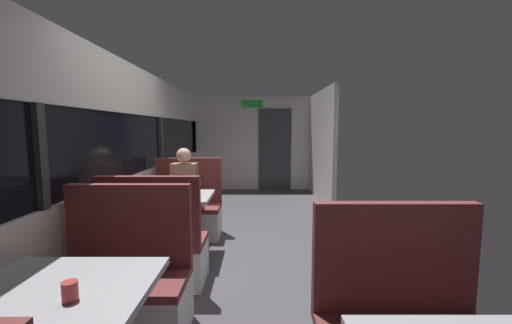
{
  "coord_description": "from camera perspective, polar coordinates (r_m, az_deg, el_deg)",
  "views": [
    {
      "loc": [
        0.08,
        -3.59,
        1.52
      ],
      "look_at": [
        0.11,
        1.86,
        0.94
      ],
      "focal_mm": 22.02,
      "sensor_mm": 36.0,
      "label": 1
    }
  ],
  "objects": [
    {
      "name": "bench_mid_window_facing_entry",
      "position": [
        4.61,
        -12.69,
        -9.08
      ],
      "size": [
        0.95,
        0.5,
        1.1
      ],
      "color": "silver",
      "rests_on": "ground_plane"
    },
    {
      "name": "carriage_window_panel_left",
      "position": [
        3.92,
        -23.29,
        -0.47
      ],
      "size": [
        0.09,
        8.48,
        2.3
      ],
      "color": "beige",
      "rests_on": "ground_plane"
    },
    {
      "name": "carriage_end_bulkhead",
      "position": [
        7.79,
        -0.44,
        3.28
      ],
      "size": [
        2.9,
        0.11,
        2.3
      ],
      "color": "beige",
      "rests_on": "ground_plane"
    },
    {
      "name": "bench_mid_window_facing_end",
      "position": [
        3.32,
        -18.05,
        -15.28
      ],
      "size": [
        0.95,
        0.5,
        1.1
      ],
      "color": "silver",
      "rests_on": "ground_plane"
    },
    {
      "name": "seated_passenger",
      "position": [
        4.49,
        -12.95,
        -6.74
      ],
      "size": [
        0.47,
        0.55,
        1.26
      ],
      "color": "#26262D",
      "rests_on": "ground_plane"
    },
    {
      "name": "dining_table_near_window",
      "position": [
        2.0,
        -31.99,
        -21.14
      ],
      "size": [
        0.9,
        0.7,
        0.74
      ],
      "color": "#9E9EA3",
      "rests_on": "ground_plane"
    },
    {
      "name": "bench_near_window_facing_entry",
      "position": [
        2.69,
        -23.21,
        -20.82
      ],
      "size": [
        0.95,
        0.5,
        1.1
      ],
      "color": "silver",
      "rests_on": "ground_plane"
    },
    {
      "name": "coffee_cup_secondary",
      "position": [
        3.91,
        -16.04,
        -5.03
      ],
      "size": [
        0.07,
        0.07,
        0.09
      ],
      "color": "#B23333",
      "rests_on": "dining_table_mid_window"
    },
    {
      "name": "coffee_cup_primary",
      "position": [
        1.77,
        -30.96,
        -19.53
      ],
      "size": [
        0.07,
        0.07,
        0.09
      ],
      "color": "#B23333",
      "rests_on": "dining_table_near_window"
    },
    {
      "name": "dining_table_mid_window",
      "position": [
        3.87,
        -15.03,
        -7.3
      ],
      "size": [
        0.9,
        0.7,
        0.74
      ],
      "color": "#9E9EA3",
      "rests_on": "ground_plane"
    },
    {
      "name": "ground_plane",
      "position": [
        3.9,
        -1.55,
        -17.03
      ],
      "size": [
        3.3,
        9.2,
        0.02
      ],
      "primitive_type": "cube",
      "color": "#423F44"
    },
    {
      "name": "carriage_aisle_panel_right",
      "position": [
        6.74,
        11.45,
        2.82
      ],
      "size": [
        0.08,
        2.4,
        2.3
      ],
      "primitive_type": "cube",
      "color": "beige",
      "rests_on": "ground_plane"
    }
  ]
}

